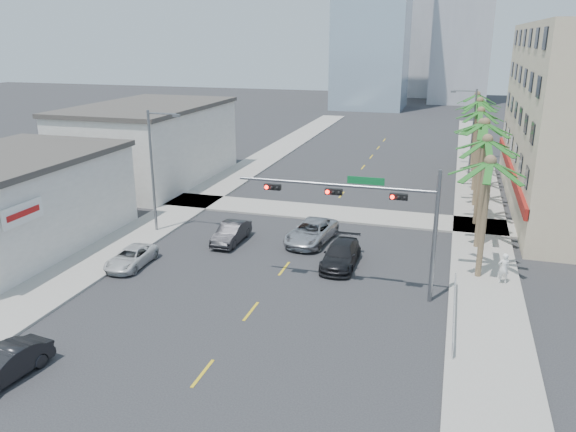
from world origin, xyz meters
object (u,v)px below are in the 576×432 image
at_px(car_parked_mid, 4,365).
at_px(car_lane_right, 341,255).
at_px(traffic_signal_mast, 375,208).
at_px(car_lane_center, 311,232).
at_px(pedestrian, 504,268).
at_px(car_lane_left, 231,233).
at_px(car_parked_far, 131,257).

distance_m(car_parked_mid, car_lane_right, 19.78).
height_order(traffic_signal_mast, car_lane_center, traffic_signal_mast).
distance_m(car_lane_right, pedestrian, 9.66).
distance_m(car_lane_left, car_lane_center, 5.65).
xyz_separation_m(car_parked_mid, car_lane_left, (2.84, 18.26, 0.02)).
height_order(car_lane_left, pedestrian, pedestrian).
distance_m(car_parked_mid, pedestrian, 26.28).
bearing_deg(car_lane_right, traffic_signal_mast, -56.13).
bearing_deg(car_parked_mid, car_parked_far, 105.19).
relative_size(traffic_signal_mast, car_parked_mid, 2.65).
height_order(traffic_signal_mast, car_parked_far, traffic_signal_mast).
xyz_separation_m(car_lane_center, pedestrian, (12.50, -3.80, 0.31)).
relative_size(car_parked_far, car_lane_center, 0.77).
relative_size(car_lane_left, pedestrian, 2.33).
distance_m(car_parked_mid, car_parked_far, 12.53).
bearing_deg(pedestrian, traffic_signal_mast, 7.34).
height_order(car_parked_mid, car_lane_left, car_lane_left).
xyz_separation_m(car_parked_far, car_lane_right, (12.68, 3.95, 0.14)).
bearing_deg(car_lane_left, car_lane_right, -12.31).
bearing_deg(traffic_signal_mast, car_lane_right, 124.67).
xyz_separation_m(traffic_signal_mast, car_lane_left, (-10.75, 5.50, -4.35)).
xyz_separation_m(car_parked_far, pedestrian, (22.34, 3.71, 0.49)).
distance_m(car_lane_left, pedestrian, 18.03).
bearing_deg(car_parked_far, pedestrian, 7.78).
bearing_deg(car_parked_mid, traffic_signal_mast, 51.06).
bearing_deg(car_parked_mid, car_lane_center, 75.43).
bearing_deg(car_lane_right, pedestrian, -2.23).
distance_m(traffic_signal_mast, car_parked_far, 15.83).
bearing_deg(car_lane_center, traffic_signal_mast, -46.14).
bearing_deg(car_lane_center, car_parked_far, -135.45).
height_order(car_lane_left, car_lane_center, car_lane_center).
relative_size(car_parked_mid, pedestrian, 2.27).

